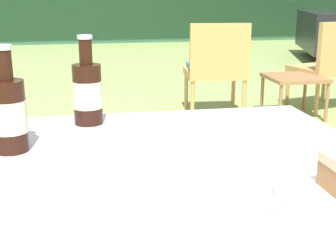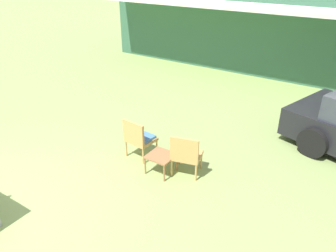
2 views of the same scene
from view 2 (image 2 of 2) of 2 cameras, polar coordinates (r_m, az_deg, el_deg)
cabin_building at (r=12.86m, az=18.92°, el=16.25°), size 11.67×5.09×2.74m
wicker_chair_cushioned at (r=6.35m, az=-5.10°, el=-1.95°), size 0.54×0.50×0.82m
wicker_chair_plain at (r=5.82m, az=3.13°, el=-4.79°), size 0.61×0.57×0.82m
garden_side_table at (r=5.95m, az=-1.24°, el=-5.45°), size 0.47×0.46×0.36m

